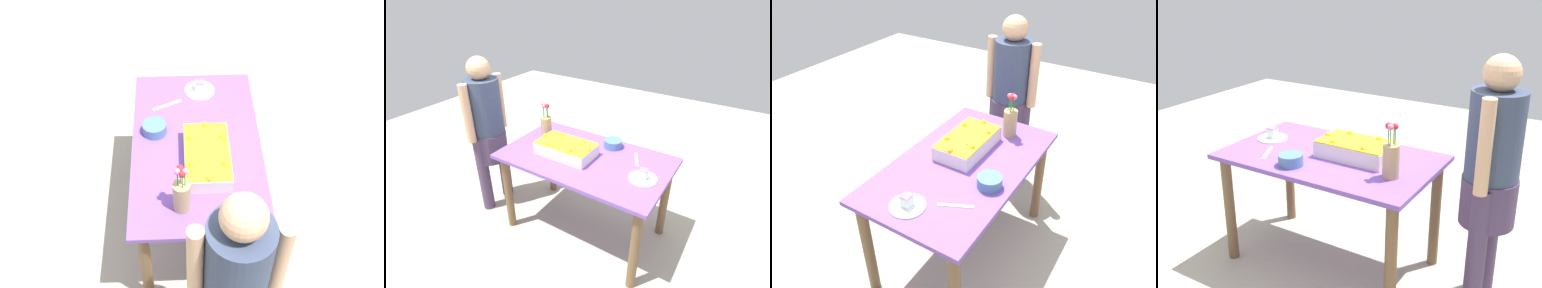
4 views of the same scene
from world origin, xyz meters
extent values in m
plane|color=#AAA38B|center=(0.00, 0.00, 0.00)|extent=(8.00, 8.00, 0.00)
cube|color=#704AAA|center=(0.00, 0.00, 0.76)|extent=(1.35, 0.80, 0.03)
cylinder|color=brown|center=(-0.60, -0.32, 0.37)|extent=(0.07, 0.07, 0.75)
cylinder|color=brown|center=(0.60, -0.32, 0.37)|extent=(0.07, 0.07, 0.75)
cylinder|color=brown|center=(-0.60, 0.32, 0.37)|extent=(0.07, 0.07, 0.75)
cylinder|color=brown|center=(0.60, 0.32, 0.37)|extent=(0.07, 0.07, 0.75)
cube|color=silver|center=(0.16, 0.05, 0.83)|extent=(0.47, 0.27, 0.10)
cube|color=yellow|center=(0.16, 0.05, 0.88)|extent=(0.46, 0.26, 0.01)
sphere|color=yellow|center=(0.37, 0.05, 0.89)|extent=(0.04, 0.04, 0.04)
sphere|color=yellow|center=(0.26, 0.15, 0.89)|extent=(0.04, 0.04, 0.04)
sphere|color=yellow|center=(0.05, 0.15, 0.89)|extent=(0.04, 0.04, 0.04)
sphere|color=yellow|center=(-0.06, 0.05, 0.89)|extent=(0.04, 0.04, 0.04)
sphere|color=yellow|center=(0.05, -0.04, 0.89)|extent=(0.04, 0.04, 0.04)
sphere|color=yellow|center=(0.26, -0.04, 0.89)|extent=(0.04, 0.04, 0.04)
cone|color=#2D8438|center=(0.06, 0.01, 0.89)|extent=(0.02, 0.02, 0.02)
cone|color=#2D8438|center=(0.21, -0.01, 0.89)|extent=(0.02, 0.02, 0.02)
cone|color=#2D8438|center=(0.06, 0.01, 0.89)|extent=(0.02, 0.02, 0.02)
cylinder|color=white|center=(-0.51, 0.04, 0.78)|extent=(0.21, 0.21, 0.01)
cube|color=white|center=(-0.51, 0.04, 0.82)|extent=(0.06, 0.06, 0.07)
cube|color=#DE6591|center=(-0.51, 0.04, 0.86)|extent=(0.06, 0.06, 0.01)
cube|color=silver|center=(-0.36, -0.18, 0.78)|extent=(0.10, 0.19, 0.00)
cylinder|color=tan|center=(0.48, -0.10, 0.88)|extent=(0.10, 0.10, 0.20)
cylinder|color=#2D8438|center=(0.50, -0.10, 1.03)|extent=(0.01, 0.01, 0.11)
sphere|color=red|center=(0.50, -0.10, 1.08)|extent=(0.03, 0.03, 0.03)
cylinder|color=#2D8438|center=(0.48, -0.08, 1.03)|extent=(0.01, 0.01, 0.11)
sphere|color=#D3648D|center=(0.48, -0.08, 1.08)|extent=(0.03, 0.03, 0.03)
cylinder|color=#2D8438|center=(0.46, -0.11, 1.03)|extent=(0.01, 0.01, 0.11)
sphere|color=red|center=(0.46, -0.11, 1.08)|extent=(0.04, 0.04, 0.04)
cylinder|color=#2D8438|center=(0.48, -0.12, 1.03)|extent=(0.01, 0.01, 0.11)
sphere|color=pink|center=(0.48, -0.12, 1.08)|extent=(0.04, 0.04, 0.04)
cylinder|color=#4A6F96|center=(-0.11, -0.26, 0.81)|extent=(0.15, 0.15, 0.07)
cylinder|color=#35415B|center=(0.98, 0.13, 1.04)|extent=(0.30, 0.30, 0.52)
sphere|color=tan|center=(0.98, 0.13, 1.39)|extent=(0.20, 0.20, 0.20)
cylinder|color=tan|center=(0.98, 0.32, 1.04)|extent=(0.08, 0.08, 0.52)
cylinder|color=tan|center=(0.98, -0.05, 1.04)|extent=(0.08, 0.08, 0.52)
camera|label=1|loc=(2.04, -0.11, 2.93)|focal=45.00mm
camera|label=2|loc=(-1.06, 1.78, 2.04)|focal=28.00mm
camera|label=3|loc=(-1.66, -1.04, 2.19)|focal=35.00mm
camera|label=4|loc=(1.57, -2.35, 1.92)|focal=45.00mm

